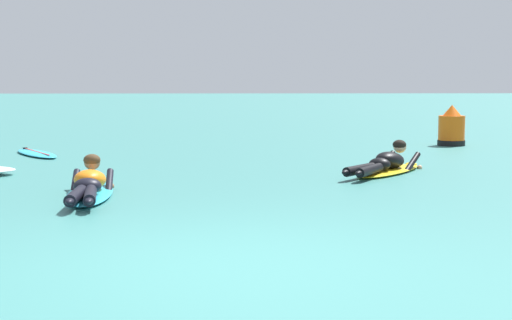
% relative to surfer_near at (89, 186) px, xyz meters
% --- Properties ---
extents(ground_plane, '(120.00, 120.00, 0.00)m').
position_rel_surfer_near_xyz_m(ground_plane, '(1.72, 6.44, -0.14)').
color(ground_plane, '#387A75').
extents(surfer_near, '(0.76, 2.56, 0.53)m').
position_rel_surfer_near_xyz_m(surfer_near, '(0.00, 0.00, 0.00)').
color(surfer_near, '#2DB2D1').
rests_on(surfer_near, ground).
extents(surfer_far, '(1.72, 2.28, 0.54)m').
position_rel_surfer_near_xyz_m(surfer_far, '(4.18, 2.28, 0.00)').
color(surfer_far, yellow).
rests_on(surfer_far, ground).
extents(drifting_surfboard, '(1.43, 1.99, 0.16)m').
position_rel_surfer_near_xyz_m(drifting_surfboard, '(-2.01, 5.39, -0.10)').
color(drifting_surfboard, '#2DB2D1').
rests_on(drifting_surfboard, ground).
extents(channel_marker_buoy, '(0.60, 0.60, 0.90)m').
position_rel_surfer_near_xyz_m(channel_marker_buoy, '(6.60, 7.27, 0.21)').
color(channel_marker_buoy, '#EA5B0F').
rests_on(channel_marker_buoy, ground).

